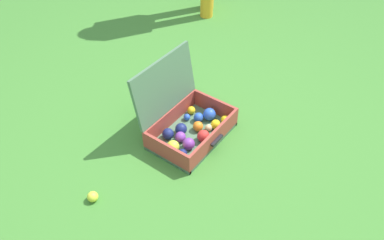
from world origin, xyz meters
TOP-DOWN VIEW (x-y plane):
  - ground_plane at (0.00, 0.00)m, footprint 16.00×16.00m
  - open_suitcase at (0.01, 0.09)m, footprint 0.53×0.44m
  - stray_ball_on_grass at (-0.70, 0.19)m, footprint 0.06×0.06m

SIDE VIEW (x-z plane):
  - ground_plane at x=0.00m, z-range 0.00..0.00m
  - stray_ball_on_grass at x=-0.70m, z-range 0.00..0.06m
  - open_suitcase at x=0.01m, z-range -0.14..0.35m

